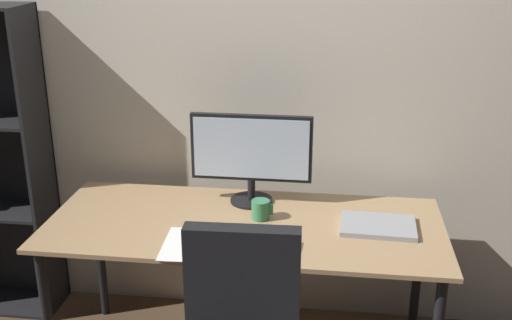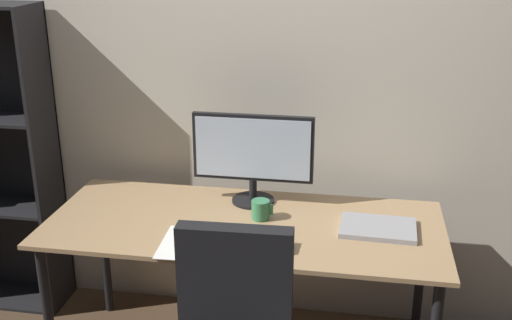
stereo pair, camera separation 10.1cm
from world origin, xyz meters
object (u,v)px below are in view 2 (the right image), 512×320
at_px(keyboard, 230,242).
at_px(mouse, 284,246).
at_px(monitor, 252,153).
at_px(laptop, 378,228).
at_px(desk, 244,238).
at_px(coffee_mug, 261,210).

height_order(keyboard, mouse, mouse).
xyz_separation_m(monitor, mouse, (0.21, -0.45, -0.23)).
bearing_deg(monitor, mouse, -64.79).
distance_m(keyboard, laptop, 0.64).
bearing_deg(monitor, desk, -89.17).
relative_size(coffee_mug, laptop, 0.30).
relative_size(monitor, coffee_mug, 5.81).
bearing_deg(desk, monitor, 90.83).
relative_size(desk, mouse, 18.14).
xyz_separation_m(keyboard, coffee_mug, (0.08, 0.26, 0.03)).
xyz_separation_m(monitor, laptop, (0.58, -0.21, -0.23)).
xyz_separation_m(coffee_mug, laptop, (0.51, -0.03, -0.03)).
xyz_separation_m(desk, monitor, (-0.00, 0.23, 0.32)).
bearing_deg(laptop, keyboard, -156.90).
bearing_deg(keyboard, mouse, -4.27).
xyz_separation_m(desk, laptop, (0.58, 0.02, 0.09)).
bearing_deg(desk, laptop, 1.92).
height_order(coffee_mug, laptop, coffee_mug).
bearing_deg(coffee_mug, desk, -143.62).
height_order(monitor, keyboard, monitor).
xyz_separation_m(keyboard, mouse, (0.22, -0.01, 0.01)).
bearing_deg(mouse, desk, 136.44).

